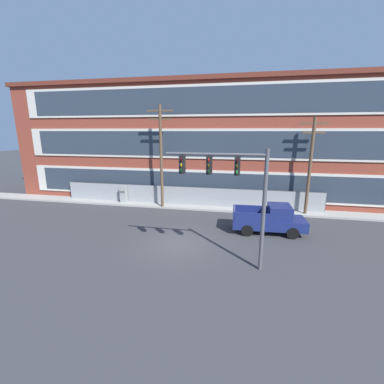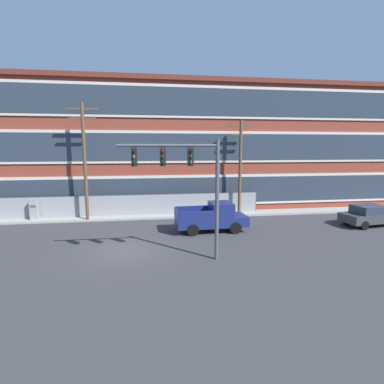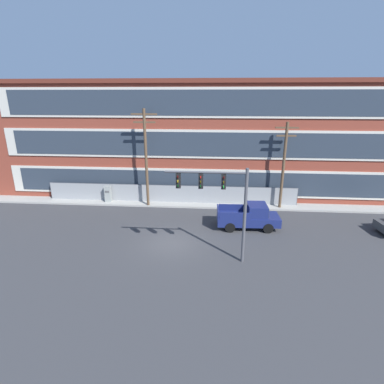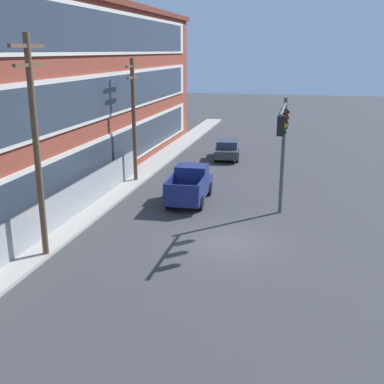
{
  "view_description": "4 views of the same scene",
  "coord_description": "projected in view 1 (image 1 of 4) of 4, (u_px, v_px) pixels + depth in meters",
  "views": [
    {
      "loc": [
        3.83,
        -14.67,
        7.05
      ],
      "look_at": [
        -0.16,
        5.41,
        2.14
      ],
      "focal_mm": 24.0,
      "sensor_mm": 36.0,
      "label": 1
    },
    {
      "loc": [
        1.48,
        -16.87,
        5.84
      ],
      "look_at": [
        4.34,
        2.56,
        2.9
      ],
      "focal_mm": 28.0,
      "sensor_mm": 36.0,
      "label": 2
    },
    {
      "loc": [
        3.06,
        -19.5,
        10.34
      ],
      "look_at": [
        1.32,
        2.15,
        3.28
      ],
      "focal_mm": 28.0,
      "sensor_mm": 36.0,
      "label": 3
    },
    {
      "loc": [
        -20.56,
        -3.13,
        8.55
      ],
      "look_at": [
        1.75,
        2.08,
        1.8
      ],
      "focal_mm": 45.0,
      "sensor_mm": 36.0,
      "label": 4
    }
  ],
  "objects": [
    {
      "name": "brick_mill_building",
      "position": [
        251.0,
        141.0,
        28.23
      ],
      "size": [
        49.28,
        12.16,
        11.77
      ],
      "color": "brown",
      "rests_on": "ground"
    },
    {
      "name": "chain_link_fence",
      "position": [
        186.0,
        196.0,
        24.38
      ],
      "size": [
        24.68,
        0.06,
        1.89
      ],
      "color": "gray",
      "rests_on": "ground"
    },
    {
      "name": "sidewalk_building_side",
      "position": [
        199.0,
        207.0,
        24.05
      ],
      "size": [
        80.0,
        1.85,
        0.16
      ],
      "primitive_type": "cube",
      "color": "#9E9B93",
      "rests_on": "ground"
    },
    {
      "name": "pickup_truck_navy",
      "position": [
        270.0,
        220.0,
        18.05
      ],
      "size": [
        5.07,
        2.22,
        2.03
      ],
      "color": "navy",
      "rests_on": "ground"
    },
    {
      "name": "ground_plane",
      "position": [
        178.0,
        244.0,
        16.37
      ],
      "size": [
        160.0,
        160.0,
        0.0
      ],
      "primitive_type": "plane",
      "color": "#38383A"
    },
    {
      "name": "electrical_cabinet",
      "position": [
        124.0,
        195.0,
        25.16
      ],
      "size": [
        0.61,
        0.43,
        1.8
      ],
      "color": "#939993",
      "rests_on": "ground"
    },
    {
      "name": "traffic_signal_mast",
      "position": [
        233.0,
        183.0,
        12.63
      ],
      "size": [
        5.03,
        0.43,
        6.23
      ],
      "color": "#4C4C51",
      "rests_on": "ground"
    },
    {
      "name": "utility_pole_midblock",
      "position": [
        310.0,
        163.0,
        20.96
      ],
      "size": [
        2.03,
        0.26,
        8.1
      ],
      "color": "brown",
      "rests_on": "ground"
    },
    {
      "name": "utility_pole_near_corner",
      "position": [
        161.0,
        154.0,
        22.83
      ],
      "size": [
        2.35,
        0.26,
        9.22
      ],
      "color": "brown",
      "rests_on": "ground"
    }
  ]
}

